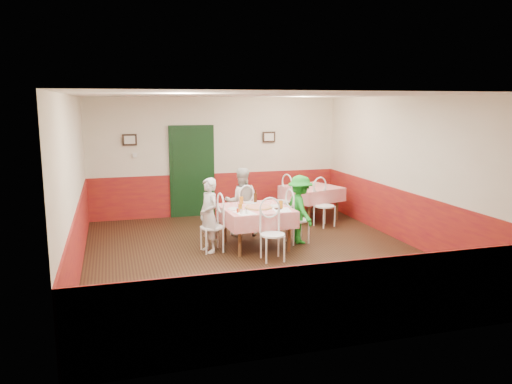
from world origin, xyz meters
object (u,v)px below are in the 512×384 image
object	(u,v)px
chair_second_a	(281,202)
diner_left	(209,215)
wallet	(278,209)
diner_right	(300,209)
second_table	(311,203)
chair_near	(273,235)
chair_second_b	(325,206)
pizza	(258,207)
glass_a	(240,208)
glass_c	(241,200)
glass_b	(281,205)
main_table	(256,227)
beer_bottle	(255,197)
chair_right	(298,220)
chair_left	(212,227)
chair_far	(242,214)
diner_far	(241,202)

from	to	relation	value
chair_second_a	diner_left	distance (m)	2.80
wallet	diner_right	size ratio (longest dim) A/B	0.08
second_table	diner_right	world-z (taller)	diner_right
second_table	chair_near	bearing A→B (deg)	-124.15
chair_second_b	second_table	bearing A→B (deg)	72.22
pizza	wallet	size ratio (longest dim) A/B	4.48
glass_a	glass_c	world-z (taller)	glass_c
pizza	glass_b	world-z (taller)	glass_b
main_table	glass_c	size ratio (longest dim) A/B	8.64
second_table	wallet	distance (m)	2.67
beer_bottle	glass_c	bearing A→B (deg)	-173.74
glass_b	main_table	bearing A→B (deg)	150.92
second_table	chair_near	world-z (taller)	chair_near
chair_right	glass_b	bearing A→B (deg)	116.34
chair_left	glass_a	bearing A→B (deg)	57.71
chair_second_a	glass_a	distance (m)	2.64
chair_left	chair_second_b	xyz separation A→B (m)	(2.73, 1.16, 0.00)
chair_left	diner_right	distance (m)	1.76
glass_b	chair_right	bearing A→B (deg)	31.94
second_table	chair_left	bearing A→B (deg)	-145.10
chair_left	wallet	xyz separation A→B (m)	(1.19, -0.23, 0.32)
chair_far	glass_b	bearing A→B (deg)	95.02
chair_near	wallet	xyz separation A→B (m)	(0.29, 0.57, 0.32)
second_table	chair_right	bearing A→B (deg)	-119.76
chair_right	chair_second_a	size ratio (longest dim) A/B	1.00
chair_far	chair_second_b	bearing A→B (deg)	169.71
chair_right	glass_c	xyz separation A→B (m)	(-1.03, 0.33, 0.38)
pizza	diner_far	size ratio (longest dim) A/B	0.35
glass_b	diner_far	xyz separation A→B (m)	(-0.46, 1.13, -0.14)
diner_right	glass_b	bearing A→B (deg)	116.78
glass_b	diner_right	size ratio (longest dim) A/B	0.11
chair_left	glass_a	xyz separation A→B (m)	(0.48, -0.23, 0.38)
diner_right	chair_near	bearing A→B (deg)	133.88
main_table	chair_far	size ratio (longest dim) A/B	1.36
chair_second_a	chair_right	bearing A→B (deg)	-26.73
chair_left	chair_second_b	size ratio (longest dim) A/B	1.00
chair_second_a	glass_b	distance (m)	2.24
chair_right	chair_near	xyz separation A→B (m)	(-0.80, -0.90, 0.00)
pizza	glass_c	size ratio (longest dim) A/B	3.49
diner_far	diner_right	size ratio (longest dim) A/B	1.06
main_table	chair_far	world-z (taller)	chair_far
chair_far	glass_a	bearing A→B (deg)	55.96
pizza	glass_c	world-z (taller)	glass_c
chair_second_b	diner_right	bearing A→B (deg)	-150.75
glass_b	diner_right	xyz separation A→B (m)	(0.49, 0.28, -0.17)
second_table	diner_left	distance (m)	3.39
main_table	glass_a	world-z (taller)	glass_a
beer_bottle	diner_far	world-z (taller)	diner_far
glass_c	chair_second_a	bearing A→B (deg)	48.29
diner_far	chair_second_b	bearing A→B (deg)	-169.49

